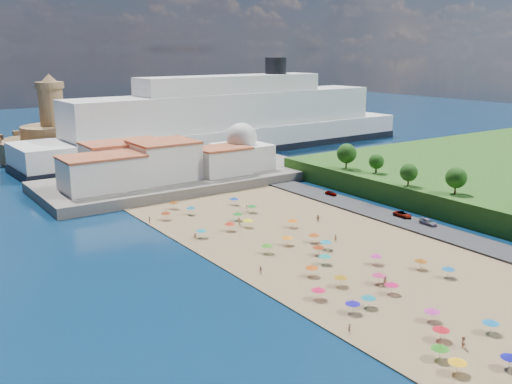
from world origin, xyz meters
TOP-DOWN VIEW (x-y plane):
  - ground at (0.00, 0.00)m, footprint 700.00×700.00m
  - terrace at (10.00, 73.00)m, footprint 90.00×36.00m
  - jetty at (-12.00, 108.00)m, footprint 18.00×70.00m
  - waterfront_buildings at (-3.05, 73.64)m, footprint 57.00×29.00m
  - domed_building at (30.00, 71.00)m, footprint 16.00×16.00m
  - fortress at (-12.00, 138.00)m, footprint 40.00×40.00m
  - cruise_ship at (53.99, 114.83)m, footprint 174.01×32.71m
  - beach_parasols at (-0.32, -12.18)m, footprint 30.67×117.07m
  - beachgoers at (-1.27, -2.03)m, footprint 35.35×95.06m
  - parked_cars at (36.00, -1.19)m, footprint 2.48×76.48m
  - hillside_trees at (49.19, -6.31)m, footprint 13.16×105.73m

SIDE VIEW (x-z plane):
  - ground at x=0.00m, z-range 0.00..0.00m
  - beachgoers at x=-1.27m, z-range 0.21..2.06m
  - jetty at x=-12.00m, z-range 0.00..2.40m
  - parked_cars at x=36.00m, z-range 0.67..2.05m
  - terrace at x=10.00m, z-range 0.00..3.00m
  - beach_parasols at x=-0.32m, z-range 1.05..3.25m
  - fortress at x=-12.00m, z-range -9.52..22.88m
  - waterfront_buildings at x=-3.05m, z-range 2.38..13.38m
  - domed_building at x=30.00m, z-range 1.47..16.47m
  - hillside_trees at x=49.19m, z-range 6.26..14.24m
  - cruise_ship at x=53.99m, z-range -7.72..30.15m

